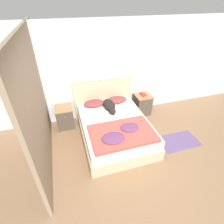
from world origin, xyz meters
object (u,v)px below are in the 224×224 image
object	(u,v)px
nightstand_right	(142,104)
pillow_left	(94,103)
nightstand_left	(65,117)
dog	(110,106)
bed	(114,129)
pillow_right	(117,100)
book_stack	(143,95)

from	to	relation	value
nightstand_right	pillow_left	xyz separation A→B (m)	(-1.42, -0.00, 0.28)
nightstand_left	dog	bearing A→B (deg)	-13.26
bed	nightstand_right	distance (m)	1.37
bed	dog	world-z (taller)	dog
bed	nightstand_left	distance (m)	1.37
nightstand_right	pillow_right	xyz separation A→B (m)	(-0.80, -0.00, 0.28)
nightstand_left	dog	distance (m)	1.22
nightstand_right	book_stack	xyz separation A→B (m)	(-0.01, -0.01, 0.32)
nightstand_left	nightstand_right	bearing A→B (deg)	0.00
nightstand_right	pillow_right	world-z (taller)	pillow_right
bed	nightstand_left	xyz separation A→B (m)	(-1.11, 0.79, 0.04)
pillow_right	dog	xyz separation A→B (m)	(-0.28, -0.27, 0.03)
book_stack	nightstand_right	bearing A→B (deg)	48.32
bed	pillow_left	bearing A→B (deg)	111.57
pillow_right	book_stack	distance (m)	0.80
pillow_left	book_stack	world-z (taller)	pillow_left
pillow_left	pillow_right	bearing A→B (deg)	0.00
nightstand_left	dog	xyz separation A→B (m)	(1.15, -0.27, 0.31)
nightstand_left	pillow_left	bearing A→B (deg)	-0.35
dog	book_stack	distance (m)	1.11
bed	book_stack	size ratio (longest dim) A/B	8.96
pillow_left	bed	bearing A→B (deg)	-68.43
nightstand_right	pillow_left	size ratio (longest dim) A/B	1.05
pillow_right	dog	bearing A→B (deg)	-136.43
pillow_right	nightstand_left	bearing A→B (deg)	179.81
pillow_right	bed	bearing A→B (deg)	-111.57
pillow_left	pillow_right	distance (m)	0.62
bed	nightstand_right	size ratio (longest dim) A/B	3.47
dog	nightstand_left	bearing A→B (deg)	166.74
pillow_right	dog	size ratio (longest dim) A/B	0.73
pillow_left	pillow_right	world-z (taller)	same
bed	pillow_left	world-z (taller)	pillow_left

